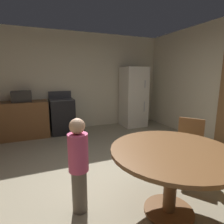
{
  "coord_description": "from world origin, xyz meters",
  "views": [
    {
      "loc": [
        -0.91,
        -2.13,
        1.53
      ],
      "look_at": [
        0.32,
        0.83,
        0.89
      ],
      "focal_mm": 29.44,
      "sensor_mm": 36.0,
      "label": 1
    }
  ],
  "objects_px": {
    "oven_range": "(62,116)",
    "dining_table": "(172,162)",
    "chair_northeast": "(189,143)",
    "person_child": "(79,164)",
    "refrigerator": "(133,97)",
    "microwave": "(22,96)"
  },
  "relations": [
    {
      "from": "oven_range",
      "to": "dining_table",
      "type": "distance_m",
      "value": 3.54
    },
    {
      "from": "chair_northeast",
      "to": "person_child",
      "type": "height_order",
      "value": "person_child"
    },
    {
      "from": "oven_range",
      "to": "refrigerator",
      "type": "relative_size",
      "value": 0.62
    },
    {
      "from": "refrigerator",
      "to": "microwave",
      "type": "bearing_deg",
      "value": 179.05
    },
    {
      "from": "refrigerator",
      "to": "dining_table",
      "type": "distance_m",
      "value": 3.7
    },
    {
      "from": "dining_table",
      "to": "chair_northeast",
      "type": "xyz_separation_m",
      "value": [
        0.83,
        0.59,
        -0.11
      ]
    },
    {
      "from": "dining_table",
      "to": "microwave",
      "type": "bearing_deg",
      "value": 115.14
    },
    {
      "from": "oven_range",
      "to": "person_child",
      "type": "relative_size",
      "value": 1.01
    },
    {
      "from": "microwave",
      "to": "oven_range",
      "type": "bearing_deg",
      "value": 0.22
    },
    {
      "from": "refrigerator",
      "to": "microwave",
      "type": "distance_m",
      "value": 3.04
    },
    {
      "from": "dining_table",
      "to": "refrigerator",
      "type": "bearing_deg",
      "value": 67.51
    },
    {
      "from": "refrigerator",
      "to": "dining_table",
      "type": "xyz_separation_m",
      "value": [
        -1.41,
        -3.41,
        -0.27
      ]
    },
    {
      "from": "refrigerator",
      "to": "chair_northeast",
      "type": "height_order",
      "value": "refrigerator"
    },
    {
      "from": "microwave",
      "to": "dining_table",
      "type": "bearing_deg",
      "value": -64.86
    },
    {
      "from": "dining_table",
      "to": "chair_northeast",
      "type": "relative_size",
      "value": 1.52
    },
    {
      "from": "chair_northeast",
      "to": "refrigerator",
      "type": "bearing_deg",
      "value": -136.97
    },
    {
      "from": "refrigerator",
      "to": "person_child",
      "type": "bearing_deg",
      "value": -127.93
    },
    {
      "from": "chair_northeast",
      "to": "person_child",
      "type": "bearing_deg",
      "value": -29.63
    },
    {
      "from": "oven_range",
      "to": "refrigerator",
      "type": "distance_m",
      "value": 2.15
    },
    {
      "from": "dining_table",
      "to": "person_child",
      "type": "distance_m",
      "value": 1.01
    },
    {
      "from": "microwave",
      "to": "chair_northeast",
      "type": "xyz_separation_m",
      "value": [
        2.45,
        -2.88,
        -0.53
      ]
    },
    {
      "from": "microwave",
      "to": "dining_table",
      "type": "height_order",
      "value": "microwave"
    }
  ]
}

